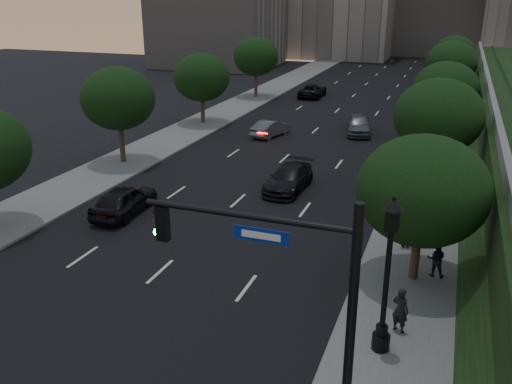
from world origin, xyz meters
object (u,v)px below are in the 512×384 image
at_px(pedestrian_a, 400,310).
at_px(pedestrian_b, 436,259).
at_px(street_lamp, 386,283).
at_px(sedan_far_right, 359,124).
at_px(pedestrian_c, 407,232).
at_px(traffic_signal_mast, 307,322).
at_px(sedan_near_left, 124,200).
at_px(sedan_mid_left, 271,128).
at_px(sedan_far_left, 312,91).
at_px(sedan_near_right, 289,179).

relative_size(pedestrian_a, pedestrian_b, 1.09).
relative_size(street_lamp, pedestrian_b, 3.60).
xyz_separation_m(sedan_far_right, pedestrian_c, (6.03, -21.27, 0.08)).
relative_size(traffic_signal_mast, sedan_near_left, 1.48).
bearing_deg(pedestrian_a, sedan_mid_left, -37.29).
bearing_deg(street_lamp, pedestrian_b, 76.20).
relative_size(sedan_mid_left, sedan_far_left, 0.78).
bearing_deg(pedestrian_c, street_lamp, 59.70).
height_order(street_lamp, sedan_far_left, street_lamp).
xyz_separation_m(sedan_far_right, pedestrian_a, (6.45, -28.21, 0.17)).
relative_size(sedan_far_right, pedestrian_a, 2.86).
xyz_separation_m(sedan_near_right, sedan_far_right, (1.53, 15.28, 0.10)).
xyz_separation_m(sedan_near_left, sedan_far_right, (8.77, 21.99, 0.02)).
xyz_separation_m(sedan_far_left, sedan_far_right, (8.02, -15.41, 0.09)).
height_order(street_lamp, sedan_mid_left, street_lamp).
bearing_deg(street_lamp, sedan_mid_left, 115.92).
relative_size(sedan_far_left, sedan_far_right, 1.10).
relative_size(street_lamp, sedan_far_left, 1.05).
bearing_deg(sedan_near_right, pedestrian_b, -40.94).
relative_size(sedan_far_left, sedan_near_right, 1.07).
xyz_separation_m(street_lamp, sedan_near_right, (-7.52, 14.17, -1.91)).
xyz_separation_m(sedan_mid_left, pedestrian_c, (12.78, -18.05, 0.23)).
bearing_deg(sedan_near_left, sedan_far_left, -93.73).
height_order(sedan_near_left, sedan_far_right, sedan_far_right).
distance_m(sedan_near_left, sedan_far_left, 37.40).
xyz_separation_m(sedan_far_left, sedan_near_right, (6.49, -30.69, -0.02)).
relative_size(traffic_signal_mast, pedestrian_c, 4.60).
height_order(sedan_near_left, sedan_far_left, sedan_near_left).
xyz_separation_m(sedan_far_left, pedestrian_c, (14.05, -36.68, 0.17)).
relative_size(traffic_signal_mast, sedan_far_right, 1.44).
bearing_deg(pedestrian_a, traffic_signal_mast, 96.60).
bearing_deg(sedan_near_left, pedestrian_a, 155.21).
bearing_deg(pedestrian_b, pedestrian_a, 76.13).
xyz_separation_m(sedan_near_left, sedan_near_right, (7.24, 6.71, -0.08)).
xyz_separation_m(sedan_near_right, pedestrian_b, (8.95, -8.37, 0.21)).
height_order(sedan_far_left, sedan_far_right, sedan_far_right).
distance_m(traffic_signal_mast, pedestrian_a, 6.60).
relative_size(pedestrian_a, pedestrian_c, 1.12).
bearing_deg(sedan_far_right, traffic_signal_mast, -94.52).
height_order(sedan_near_left, sedan_near_right, sedan_near_left).
height_order(sedan_mid_left, pedestrian_c, pedestrian_c).
xyz_separation_m(sedan_far_right, pedestrian_b, (7.42, -23.65, 0.10)).
bearing_deg(traffic_signal_mast, sedan_far_left, 104.30).
height_order(traffic_signal_mast, sedan_mid_left, traffic_signal_mast).
xyz_separation_m(sedan_far_left, pedestrian_a, (14.47, -43.61, 0.26)).
distance_m(sedan_far_right, pedestrian_a, 28.93).
height_order(traffic_signal_mast, sedan_near_left, traffic_signal_mast).
distance_m(traffic_signal_mast, pedestrian_c, 13.04).
xyz_separation_m(sedan_mid_left, pedestrian_b, (14.17, -20.42, 0.25)).
xyz_separation_m(traffic_signal_mast, pedestrian_a, (1.89, 5.73, -2.67)).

